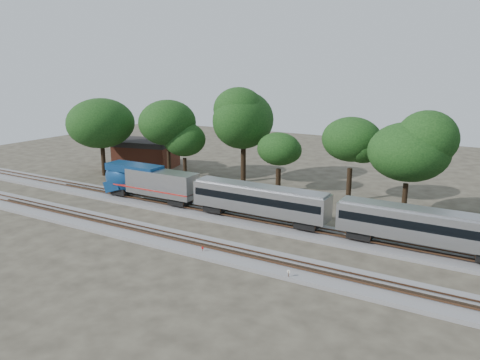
# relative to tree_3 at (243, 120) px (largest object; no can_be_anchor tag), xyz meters

# --- Properties ---
(ground) EXTENTS (160.00, 160.00, 0.00)m
(ground) POSITION_rel_tree_3_xyz_m (11.05, -23.62, -10.23)
(ground) COLOR #383328
(ground) RESTS_ON ground
(track_far) EXTENTS (160.00, 5.00, 0.73)m
(track_far) POSITION_rel_tree_3_xyz_m (11.05, -17.62, -10.02)
(track_far) COLOR slate
(track_far) RESTS_ON ground
(track_near) EXTENTS (160.00, 5.00, 0.73)m
(track_near) POSITION_rel_tree_3_xyz_m (11.05, -27.62, -10.02)
(track_near) COLOR slate
(track_near) RESTS_ON ground
(switch_stand_red) EXTENTS (0.28, 0.05, 0.88)m
(switch_stand_red) POSITION_rel_tree_3_xyz_m (11.88, -28.96, -9.67)
(switch_stand_red) COLOR #512D19
(switch_stand_red) RESTS_ON ground
(switch_stand_white) EXTENTS (0.34, 0.06, 1.06)m
(switch_stand_white) POSITION_rel_tree_3_xyz_m (21.96, -29.96, -9.55)
(switch_stand_white) COLOR #512D19
(switch_stand_white) RESTS_ON ground
(switch_lever) EXTENTS (0.52, 0.33, 0.30)m
(switch_lever) POSITION_rel_tree_3_xyz_m (16.39, -29.47, -10.08)
(switch_lever) COLOR #512D19
(switch_lever) RESTS_ON ground
(brick_building) EXTENTS (12.23, 9.85, 5.19)m
(brick_building) POSITION_rel_tree_3_xyz_m (-21.55, 0.51, -7.62)
(brick_building) COLOR brown
(brick_building) RESTS_ON ground
(tree_0) EXTENTS (9.35, 9.35, 13.18)m
(tree_0) POSITION_rel_tree_3_xyz_m (-23.36, -8.52, -1.05)
(tree_0) COLOR black
(tree_0) RESTS_ON ground
(tree_1) EXTENTS (9.72, 9.72, 13.70)m
(tree_1) POSITION_rel_tree_3_xyz_m (-12.03, -4.51, -0.68)
(tree_1) COLOR black
(tree_1) RESTS_ON ground
(tree_2) EXTENTS (7.03, 7.03, 9.91)m
(tree_2) POSITION_rel_tree_3_xyz_m (-9.17, -3.83, -3.34)
(tree_2) COLOR black
(tree_2) RESTS_ON ground
(tree_3) EXTENTS (10.41, 10.41, 14.68)m
(tree_3) POSITION_rel_tree_3_xyz_m (0.00, 0.00, 0.00)
(tree_3) COLOR black
(tree_3) RESTS_ON ground
(tree_4) EXTENTS (6.74, 6.74, 9.50)m
(tree_4) POSITION_rel_tree_3_xyz_m (7.78, -2.81, -3.63)
(tree_4) COLOR black
(tree_4) RESTS_ON ground
(tree_5) EXTENTS (9.03, 9.03, 12.74)m
(tree_5) POSITION_rel_tree_3_xyz_m (18.69, -2.37, -1.36)
(tree_5) COLOR black
(tree_5) RESTS_ON ground
(tree_6) EXTENTS (8.79, 8.79, 12.39)m
(tree_6) POSITION_rel_tree_3_xyz_m (27.22, -6.94, -1.60)
(tree_6) COLOR black
(tree_6) RESTS_ON ground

